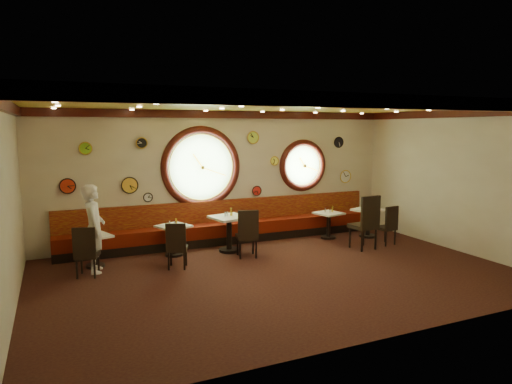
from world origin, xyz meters
The scene contains 55 objects.
floor centered at (0.00, 0.00, 0.00)m, with size 9.00×6.00×0.00m, color black.
ceiling centered at (0.00, 0.00, 3.20)m, with size 9.00×6.00×0.02m, color gold.
wall_back centered at (0.00, 3.00, 1.60)m, with size 9.00×0.02×3.20m, color beige.
wall_front centered at (0.00, -3.00, 1.60)m, with size 9.00×0.02×3.20m, color beige.
wall_left centered at (-4.50, 0.00, 1.60)m, with size 0.02×6.00×3.20m, color beige.
wall_right centered at (4.50, 0.00, 1.60)m, with size 0.02×6.00×3.20m, color beige.
molding_back centered at (0.00, 2.95, 3.11)m, with size 9.00×0.10×0.18m, color #390F0A.
molding_front centered at (0.00, -2.95, 3.11)m, with size 9.00×0.10×0.18m, color #390F0A.
molding_left centered at (-4.45, 0.00, 3.11)m, with size 0.10×6.00×0.18m, color #390F0A.
molding_right centered at (4.45, 0.00, 3.11)m, with size 0.10×6.00×0.18m, color #390F0A.
banquette_base centered at (0.00, 2.72, 0.10)m, with size 8.00×0.55×0.20m, color black.
banquette_seat centered at (0.00, 2.72, 0.35)m, with size 8.00×0.55×0.30m, color #5A1107.
banquette_back centered at (0.00, 2.94, 0.75)m, with size 8.00×0.10×0.55m, color #66080C.
porthole_left_glass centered at (-0.60, 3.00, 1.85)m, with size 1.66×1.66×0.02m, color #95CD7B.
porthole_left_frame centered at (-0.60, 2.98, 1.85)m, with size 1.98×1.98×0.18m, color #390F0A.
porthole_left_ring centered at (-0.60, 2.95, 1.85)m, with size 1.61×1.61×0.03m, color gold.
porthole_right_glass centered at (2.20, 3.00, 1.80)m, with size 1.10×1.10×0.02m, color #95CD7B.
porthole_right_frame centered at (2.20, 2.98, 1.80)m, with size 1.38×1.38×0.18m, color #390F0A.
porthole_right_ring centered at (2.20, 2.95, 1.80)m, with size 1.09×1.09×0.03m, color gold.
wall_clock_0 centered at (-1.90, 2.96, 1.20)m, with size 0.20×0.20×0.03m, color white.
wall_clock_1 centered at (3.30, 2.96, 2.40)m, with size 0.28×0.28×0.03m, color black.
wall_clock_2 centered at (-2.30, 2.96, 1.50)m, with size 0.36×0.36×0.03m, color yellow.
wall_clock_3 centered at (0.85, 2.96, 1.20)m, with size 0.24×0.24×0.03m, color red.
wall_clock_4 centered at (-2.00, 2.96, 2.45)m, with size 0.24×0.24×0.03m, color black.
wall_clock_5 centered at (0.75, 2.96, 2.55)m, with size 0.30×0.30×0.03m, color #BFE346.
wall_clock_6 centered at (-3.60, 2.96, 1.55)m, with size 0.32×0.32×0.03m, color red.
wall_clock_7 centered at (1.35, 2.96, 1.95)m, with size 0.22×0.22×0.03m, color #F7FC54.
wall_clock_8 centered at (-3.20, 2.96, 2.35)m, with size 0.26×0.26×0.03m, color #7DC226.
wall_clock_9 centered at (3.55, 2.96, 1.45)m, with size 0.34×0.34×0.03m, color white.
table_a centered at (-3.19, 1.92, 0.41)m, with size 0.76×0.76×0.66m.
table_b centered at (-1.53, 2.09, 0.43)m, with size 0.80×0.80×0.68m.
table_c centered at (-0.30, 1.92, 0.51)m, with size 0.87×0.87×0.81m.
table_d centered at (2.45, 2.06, 0.42)m, with size 0.73×0.73×0.67m.
table_e centered at (3.46, 1.78, 0.46)m, with size 0.84×0.84×0.73m.
chair_a centered at (-3.39, 1.29, 0.56)m, with size 0.51×0.51×0.60m.
chair_b centered at (-1.71, 1.11, 0.54)m, with size 0.51×0.51×0.58m.
chair_c centered at (-0.12, 1.28, 0.61)m, with size 0.53×0.53×0.66m.
chair_d centered at (2.64, 0.78, 0.72)m, with size 0.57×0.57×0.78m.
chair_e centered at (3.40, 0.92, 0.54)m, with size 0.45×0.45×0.59m.
condiment_a_salt centered at (-3.29, 2.00, 0.71)m, with size 0.04×0.04×0.11m, color silver.
condiment_b_salt centered at (-1.59, 2.18, 0.73)m, with size 0.03×0.03×0.09m, color #BBBABF.
condiment_c_salt centered at (-0.38, 1.94, 0.87)m, with size 0.04×0.04×0.11m, color #BAB9BE.
condiment_d_salt centered at (2.37, 2.12, 0.73)m, with size 0.04×0.04×0.11m, color silver.
condiment_a_pepper centered at (-3.13, 1.89, 0.71)m, with size 0.04×0.04×0.11m, color silver.
condiment_b_pepper centered at (-1.50, 2.06, 0.73)m, with size 0.04×0.04×0.10m, color silver.
condiment_c_pepper centered at (-0.33, 1.94, 0.87)m, with size 0.04×0.04×0.11m, color silver.
condiment_d_pepper centered at (2.46, 2.03, 0.71)m, with size 0.03×0.03×0.09m, color silver.
condiment_a_bottle centered at (-3.09, 1.99, 0.73)m, with size 0.05×0.05×0.15m, color orange.
condiment_b_bottle centered at (-1.46, 2.13, 0.75)m, with size 0.05×0.05×0.15m, color gold.
condiment_c_bottle centered at (-0.22, 1.97, 0.91)m, with size 0.06×0.06×0.18m, color gold.
condiment_d_bottle centered at (2.57, 2.08, 0.75)m, with size 0.05×0.05×0.16m, color yellow.
condiment_e_salt centered at (3.38, 1.85, 0.79)m, with size 0.04×0.04×0.11m, color silver.
condiment_e_pepper centered at (3.42, 1.74, 0.78)m, with size 0.03×0.03×0.09m, color silver.
condiment_e_bottle centered at (3.58, 1.82, 0.81)m, with size 0.05×0.05×0.15m, color gold.
waiter centered at (-3.20, 1.60, 0.86)m, with size 0.63×0.41×1.72m, color white.
Camera 1 is at (-3.84, -7.55, 2.78)m, focal length 32.00 mm.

